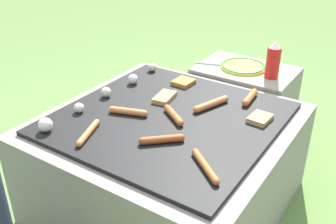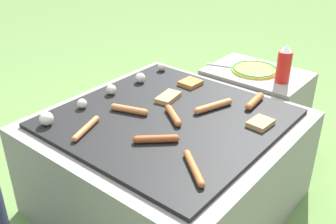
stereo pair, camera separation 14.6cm
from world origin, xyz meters
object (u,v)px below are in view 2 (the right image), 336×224
object	(u,v)px
plate_colorful	(255,69)
condiment_bottle	(284,65)
sausage_front_center	(156,139)
fork_utensil	(221,66)

from	to	relation	value
plate_colorful	condiment_bottle	bearing A→B (deg)	-104.74
plate_colorful	sausage_front_center	bearing A→B (deg)	-176.41
fork_utensil	condiment_bottle	bearing A→B (deg)	-87.97
sausage_front_center	condiment_bottle	size ratio (longest dim) A/B	0.70
sausage_front_center	fork_utensil	size ratio (longest dim) A/B	0.78
sausage_front_center	plate_colorful	bearing A→B (deg)	3.59
condiment_bottle	sausage_front_center	bearing A→B (deg)	171.72
fork_utensil	plate_colorful	bearing A→B (deg)	-71.61
plate_colorful	fork_utensil	world-z (taller)	plate_colorful
condiment_bottle	fork_utensil	world-z (taller)	condiment_bottle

